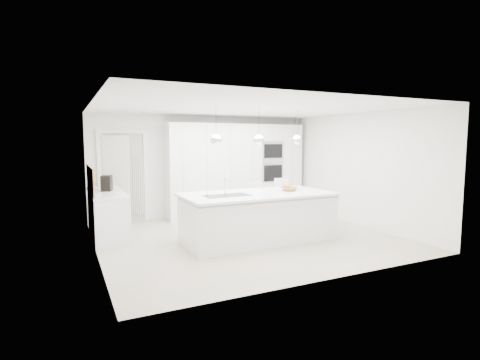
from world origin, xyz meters
name	(u,v)px	position (x,y,z in m)	size (l,w,h in m)	color
floor	(247,237)	(0.00, 0.00, 0.00)	(5.50, 5.50, 0.00)	#B8A890
wall_back	(203,166)	(0.00, 2.50, 1.25)	(5.50, 5.50, 0.00)	white
wall_left	(94,180)	(-2.75, 0.00, 1.25)	(5.00, 5.00, 0.00)	white
ceiling	(247,108)	(0.00, 0.00, 2.50)	(5.50, 5.50, 0.00)	white
tall_cabinets	(236,170)	(0.80, 2.20, 1.15)	(3.60, 0.60, 2.30)	white
oven_stack	(273,162)	(1.70, 1.89, 1.35)	(0.62, 0.04, 1.05)	#A5A5A8
doorway_frame	(123,178)	(-1.95, 2.47, 1.02)	(1.11, 0.08, 2.13)	white
hallway_door	(112,180)	(-2.20, 2.42, 1.00)	(0.82, 0.04, 2.00)	white
radiator	(138,185)	(-1.63, 2.46, 0.85)	(0.32, 0.04, 1.40)	white
left_base_cabinets	(107,215)	(-2.45, 1.20, 0.43)	(0.60, 1.80, 0.86)	white
left_worktop	(107,193)	(-2.45, 1.20, 0.88)	(0.62, 1.82, 0.04)	white
oak_backsplash	(90,179)	(-2.74, 1.20, 1.15)	(0.02, 1.80, 0.50)	#A98443
island_base	(258,218)	(0.10, -0.30, 0.43)	(2.80, 1.20, 0.86)	white
island_worktop	(257,194)	(0.10, -0.25, 0.88)	(2.84, 1.40, 0.04)	white
island_sink	(227,200)	(-0.55, -0.30, 0.82)	(0.84, 0.44, 0.18)	#3F3F42
island_tap	(225,186)	(-0.50, -0.10, 1.05)	(0.02, 0.02, 0.30)	white
pendant_left	(216,140)	(-0.75, -0.30, 1.90)	(0.20, 0.20, 0.20)	white
pendant_mid	(259,140)	(0.10, -0.30, 1.90)	(0.20, 0.20, 0.20)	white
pendant_right	(297,140)	(0.95, -0.30, 1.90)	(0.20, 0.20, 0.20)	white
fruit_bowl	(289,189)	(0.81, -0.24, 0.94)	(0.33, 0.33, 0.08)	#A98443
espresso_machine	(107,183)	(-2.43, 1.32, 1.05)	(0.18, 0.28, 0.30)	black
bar_stool_left	(257,205)	(0.55, 0.60, 0.50)	(0.33, 0.46, 0.99)	white
bar_stool_right	(284,202)	(1.25, 0.61, 0.52)	(0.34, 0.48, 1.04)	white
apple_a	(287,188)	(0.75, -0.26, 0.97)	(0.08, 0.08, 0.08)	red
apple_b	(285,187)	(0.76, -0.19, 0.97)	(0.09, 0.09, 0.09)	red
apple_c	(287,188)	(0.75, -0.27, 0.97)	(0.08, 0.08, 0.08)	red
apple_extra_3	(288,187)	(0.79, -0.23, 0.97)	(0.07, 0.07, 0.07)	red
banana_bunch	(289,185)	(0.82, -0.22, 1.01)	(0.19, 0.19, 0.03)	gold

